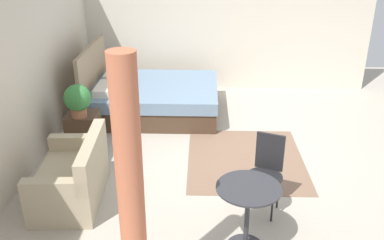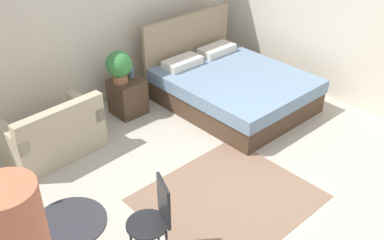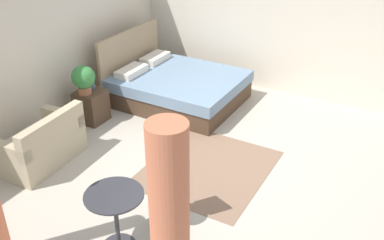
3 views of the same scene
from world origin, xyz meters
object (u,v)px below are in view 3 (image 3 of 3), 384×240
(vase, at_px, (92,84))
(cafe_chair_near_window, at_px, (172,181))
(nightstand, at_px, (91,106))
(balcony_table, at_px, (116,211))
(couch, at_px, (42,145))
(potted_plant, at_px, (83,78))
(bed, at_px, (176,86))

(vase, relative_size, cafe_chair_near_window, 0.19)
(nightstand, bearing_deg, vase, 17.70)
(cafe_chair_near_window, bearing_deg, balcony_table, 158.15)
(cafe_chair_near_window, bearing_deg, couch, 86.98)
(nightstand, relative_size, cafe_chair_near_window, 0.59)
(couch, xyz_separation_m, nightstand, (1.34, 0.22, -0.01))
(couch, height_order, vase, couch)
(potted_plant, relative_size, cafe_chair_near_window, 0.52)
(bed, relative_size, potted_plant, 4.57)
(couch, xyz_separation_m, cafe_chair_near_window, (-0.12, -2.28, 0.27))
(cafe_chair_near_window, bearing_deg, nightstand, 59.78)
(bed, bearing_deg, nightstand, 147.90)
(potted_plant, xyz_separation_m, cafe_chair_near_window, (-1.36, -2.51, -0.26))
(bed, height_order, potted_plant, bed)
(couch, bearing_deg, balcony_table, -112.54)
(bed, height_order, vase, bed)
(bed, bearing_deg, vase, 144.28)
(couch, distance_m, nightstand, 1.36)
(bed, xyz_separation_m, couch, (-2.70, 0.63, -0.01))
(potted_plant, bearing_deg, vase, 8.33)
(potted_plant, height_order, cafe_chair_near_window, potted_plant)
(balcony_table, xyz_separation_m, cafe_chair_near_window, (0.71, -0.28, 0.04))
(bed, xyz_separation_m, balcony_table, (-3.53, -1.37, 0.22))
(potted_plant, distance_m, vase, 0.29)
(couch, xyz_separation_m, vase, (1.46, 0.26, 0.35))
(potted_plant, xyz_separation_m, balcony_table, (-2.07, -2.23, -0.30))
(cafe_chair_near_window, bearing_deg, potted_plant, 61.57)
(potted_plant, bearing_deg, couch, -169.47)
(balcony_table, bearing_deg, potted_plant, 47.12)
(bed, bearing_deg, couch, 166.91)
(couch, height_order, potted_plant, potted_plant)
(bed, distance_m, nightstand, 1.60)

